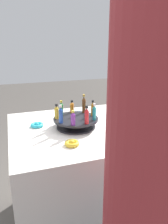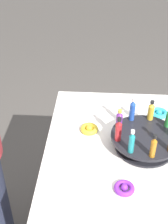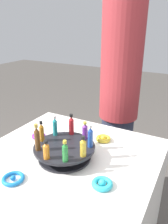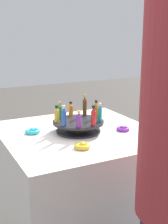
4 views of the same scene
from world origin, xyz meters
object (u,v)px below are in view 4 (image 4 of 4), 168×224
bottle_orange (71,109)px  ribbon_bow_teal (33,131)px  bottle_teal (100,113)px  bottle_blue (64,117)px  bottle_green (60,111)px  ribbon_bow_purple (123,129)px  bottle_red (93,116)px  bottle_amber (96,110)px  bottle_gold (57,115)px  display_stand (78,126)px  ribbon_bow_blue (75,118)px  ribbon_bow_gold (82,146)px  bottle_purple (79,120)px  bottle_brown (85,106)px

bottle_orange → ribbon_bow_teal: bottle_orange is taller
bottle_teal → bottle_blue: size_ratio=0.94×
bottle_green → ribbon_bow_purple: 0.37m
bottle_red → bottle_orange: 0.24m
bottle_teal → bottle_amber: bearing=-104.3°
bottle_teal → ribbon_bow_purple: bottle_teal is taller
bottle_gold → bottle_amber: bearing=175.7°
display_stand → bottle_green: (0.07, -0.10, 0.07)m
bottle_amber → ribbon_bow_teal: size_ratio=1.23×
bottle_blue → ribbon_bow_purple: size_ratio=1.47×
bottle_teal → ribbon_bow_purple: bearing=169.4°
bottle_teal → bottle_blue: (0.21, -0.02, 0.00)m
bottle_red → ribbon_bow_blue: bearing=-99.8°
bottle_green → bottle_gold: bearing=55.7°
bottle_orange → ribbon_bow_gold: 0.38m
bottle_purple → ribbon_bow_blue: size_ratio=0.98×
bottle_blue → ribbon_bow_blue: bottle_blue is taller
bottle_red → ribbon_bow_blue: bottle_red is taller
bottle_green → ribbon_bow_blue: size_ratio=1.05×
bottle_brown → ribbon_bow_blue: bearing=-93.6°
bottle_red → bottle_amber: size_ratio=1.07×
bottle_blue → ribbon_bow_gold: bearing=94.6°
bottle_red → ribbon_bow_teal: size_ratio=1.31×
bottle_red → bottle_purple: 0.08m
bottle_red → ribbon_bow_teal: bottle_red is taller
bottle_orange → ribbon_bow_blue: bottle_orange is taller
bottle_teal → bottle_purple: 0.15m
ribbon_bow_blue → ribbon_bow_teal: 0.36m
bottle_green → bottle_teal: bearing=135.7°
bottle_teal → bottle_green: bottle_teal is taller
bottle_teal → ribbon_bow_gold: size_ratio=1.31×
bottle_teal → ribbon_bow_teal: size_ratio=1.26×
bottle_orange → bottle_purple: bottle_purple is taller
bottle_green → bottle_purple: (-0.02, 0.21, -0.00)m
bottle_teal → ribbon_bow_teal: bottle_teal is taller
bottle_red → bottle_teal: 0.08m
display_stand → bottle_orange: bearing=-94.3°
bottle_teal → bottle_brown: 0.15m
bottle_blue → bottle_teal: bearing=175.7°
ribbon_bow_blue → display_stand: bearing=68.5°
bottle_red → ribbon_bow_blue: 0.37m
bottle_amber → bottle_green: 0.21m
bottle_brown → ribbon_bow_teal: (0.32, -0.01, -0.11)m
bottle_purple → ribbon_bow_teal: bottle_purple is taller
bottle_orange → ribbon_bow_blue: (-0.08, -0.12, -0.09)m
bottle_teal → ribbon_bow_purple: size_ratio=1.39×
bottle_brown → ribbon_bow_purple: bearing=130.4°
bottle_teal → bottle_gold: (0.21, -0.10, -0.00)m
bottle_red → bottle_green: 0.24m
bottle_amber → ribbon_bow_purple: bearing=138.0°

